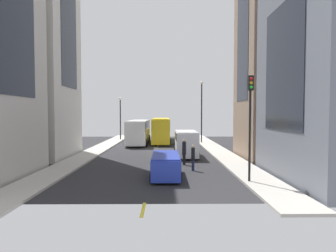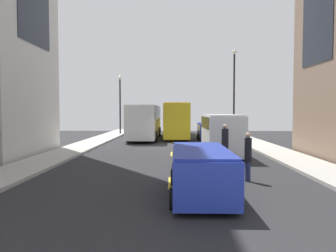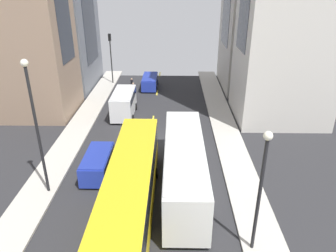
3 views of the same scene
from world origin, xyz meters
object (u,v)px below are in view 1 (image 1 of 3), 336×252
at_px(city_bus_white, 139,130).
at_px(streetcar_yellow, 161,128).
at_px(pedestrian_walking_far, 193,157).
at_px(delivery_van_white, 186,142).
at_px(car_blue_1, 183,138).
at_px(pedestrian_waiting_curb, 184,151).
at_px(car_blue_0, 166,164).
at_px(traffic_light_near_corner, 250,109).

height_order(city_bus_white, streetcar_yellow, streetcar_yellow).
bearing_deg(pedestrian_walking_far, delivery_van_white, 99.09).
bearing_deg(streetcar_yellow, pedestrian_walking_far, -83.17).
bearing_deg(pedestrian_walking_far, city_bus_white, 115.74).
distance_m(delivery_van_white, car_blue_1, 11.00).
height_order(delivery_van_white, pedestrian_waiting_curb, delivery_van_white).
relative_size(pedestrian_waiting_curb, pedestrian_walking_far, 1.11).
distance_m(car_blue_0, car_blue_1, 20.28).
distance_m(streetcar_yellow, delivery_van_white, 15.83).
bearing_deg(pedestrian_waiting_curb, delivery_van_white, 109.53).
bearing_deg(car_blue_1, pedestrian_waiting_curb, -93.09).
bearing_deg(city_bus_white, car_blue_0, -80.03).
xyz_separation_m(delivery_van_white, traffic_light_near_corner, (3.10, -10.90, 3.08)).
xyz_separation_m(car_blue_1, pedestrian_waiting_curb, (-0.83, -15.38, 0.19)).
relative_size(city_bus_white, traffic_light_near_corner, 1.77).
height_order(streetcar_yellow, pedestrian_walking_far, streetcar_yellow).
relative_size(city_bus_white, pedestrian_waiting_curb, 5.24).
bearing_deg(pedestrian_walking_far, traffic_light_near_corner, -43.08).
height_order(car_blue_1, pedestrian_walking_far, pedestrian_walking_far).
distance_m(car_blue_1, pedestrian_waiting_curb, 15.40).
bearing_deg(pedestrian_waiting_curb, streetcar_yellow, 122.19).
xyz_separation_m(city_bus_white, pedestrian_waiting_curb, (5.36, -16.94, -0.85)).
bearing_deg(pedestrian_waiting_curb, car_blue_1, 112.85).
height_order(delivery_van_white, pedestrian_walking_far, delivery_van_white).
xyz_separation_m(pedestrian_walking_far, traffic_light_near_corner, (3.08, -3.96, 3.53)).
bearing_deg(pedestrian_walking_far, car_blue_1, 97.95).
bearing_deg(pedestrian_waiting_curb, traffic_light_near_corner, -35.12).
height_order(delivery_van_white, traffic_light_near_corner, traffic_light_near_corner).
bearing_deg(car_blue_0, pedestrian_waiting_curb, 72.04).
bearing_deg(city_bus_white, streetcar_yellow, 43.91).
bearing_deg(city_bus_white, car_blue_1, -14.18).
bearing_deg(car_blue_0, traffic_light_near_corner, -18.66).
relative_size(car_blue_1, pedestrian_walking_far, 2.11).
bearing_deg(car_blue_0, city_bus_white, 99.97).
distance_m(delivery_van_white, car_blue_0, 9.41).
bearing_deg(pedestrian_walking_far, streetcar_yellow, 105.81).
bearing_deg(streetcar_yellow, car_blue_1, -56.80).
bearing_deg(traffic_light_near_corner, pedestrian_waiting_curb, 118.94).
xyz_separation_m(car_blue_0, pedestrian_walking_far, (2.05, 2.22, 0.13)).
xyz_separation_m(pedestrian_waiting_curb, pedestrian_walking_far, (0.51, -2.54, -0.11)).
height_order(car_blue_0, pedestrian_waiting_curb, pedestrian_waiting_curb).
relative_size(pedestrian_walking_far, traffic_light_near_corner, 0.30).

